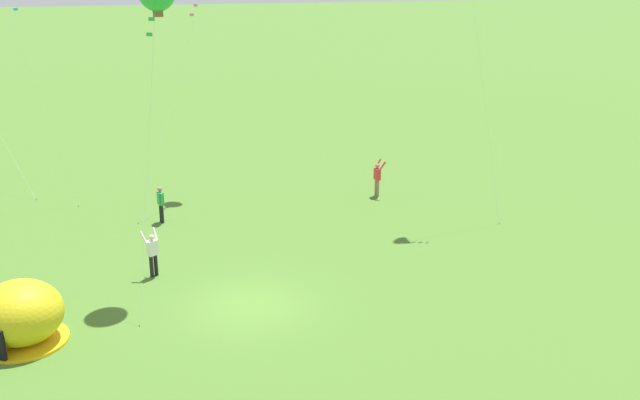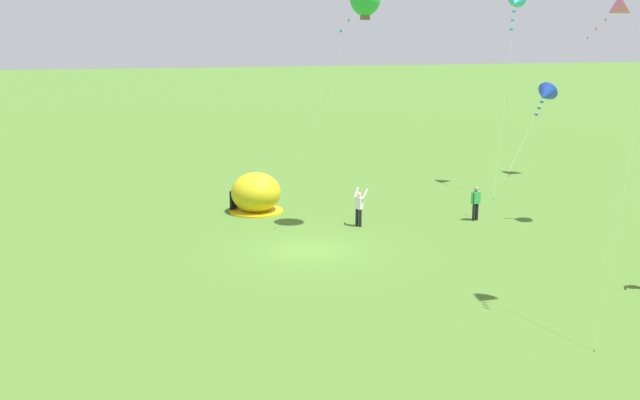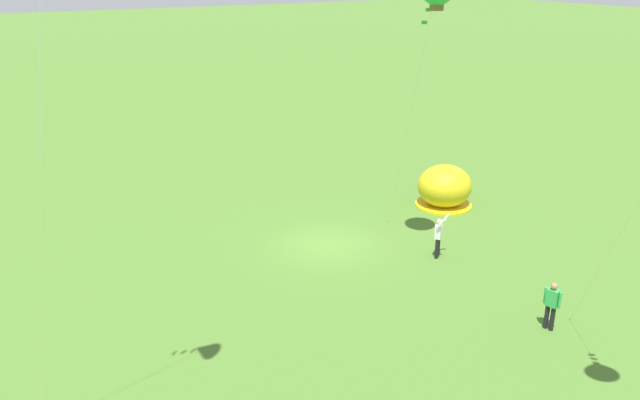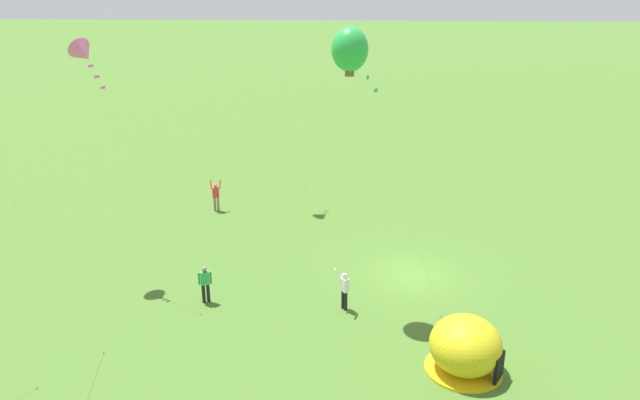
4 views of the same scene
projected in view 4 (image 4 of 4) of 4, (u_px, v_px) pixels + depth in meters
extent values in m
plane|color=#477028|center=(413.00, 275.00, 29.73)|extent=(300.00, 300.00, 0.00)
ellipsoid|color=gold|center=(465.00, 345.00, 22.36)|extent=(2.70, 2.60, 2.10)
cylinder|color=yellow|center=(463.00, 368.00, 22.71)|extent=(2.81, 2.81, 0.10)
cube|color=black|center=(499.00, 369.00, 21.88)|extent=(0.75, 0.51, 1.10)
cylinder|color=black|center=(208.00, 293.00, 27.18)|extent=(0.15, 0.15, 0.88)
cylinder|color=black|center=(204.00, 293.00, 27.14)|extent=(0.15, 0.15, 0.88)
cube|color=green|center=(205.00, 278.00, 26.90)|extent=(0.33, 0.43, 0.60)
sphere|color=#9E7051|center=(204.00, 269.00, 26.75)|extent=(0.22, 0.22, 0.22)
cylinder|color=green|center=(211.00, 277.00, 26.95)|extent=(0.09, 0.09, 0.58)
cylinder|color=green|center=(199.00, 279.00, 26.86)|extent=(0.09, 0.09, 0.58)
cylinder|color=black|center=(346.00, 301.00, 26.52)|extent=(0.15, 0.15, 0.88)
cylinder|color=black|center=(343.00, 299.00, 26.68)|extent=(0.15, 0.15, 0.88)
cube|color=white|center=(345.00, 285.00, 26.34)|extent=(0.45, 0.41, 0.60)
sphere|color=beige|center=(345.00, 275.00, 26.19)|extent=(0.22, 0.22, 0.22)
cylinder|color=white|center=(345.00, 278.00, 25.90)|extent=(0.33, 0.33, 0.50)
cylinder|color=white|center=(338.00, 273.00, 26.32)|extent=(0.24, 0.38, 0.50)
cylinder|color=#8C7251|center=(215.00, 204.00, 37.35)|extent=(0.15, 0.15, 0.88)
cylinder|color=#8C7251|center=(218.00, 204.00, 37.37)|extent=(0.15, 0.15, 0.88)
cube|color=red|center=(216.00, 192.00, 37.10)|extent=(0.30, 0.41, 0.60)
sphere|color=#9E7051|center=(215.00, 186.00, 36.95)|extent=(0.22, 0.22, 0.22)
cylinder|color=red|center=(211.00, 184.00, 37.05)|extent=(0.39, 0.20, 0.50)
cylinder|color=red|center=(220.00, 184.00, 37.11)|extent=(0.38, 0.09, 0.50)
cylinder|color=brown|center=(37.00, 388.00, 21.69)|extent=(0.03, 0.03, 0.06)
cylinder|color=silver|center=(282.00, 82.00, 38.20)|extent=(1.72, 2.79, 14.26)
cylinder|color=brown|center=(306.00, 187.00, 41.43)|extent=(0.03, 0.03, 0.06)
cylinder|color=silver|center=(142.00, 184.00, 26.37)|extent=(3.80, 5.21, 10.34)
cylinder|color=brown|center=(201.00, 314.00, 26.29)|extent=(0.03, 0.03, 0.06)
cone|color=pink|center=(84.00, 53.00, 26.44)|extent=(1.52, 1.56, 1.27)
cube|color=pink|center=(91.00, 66.00, 26.36)|extent=(0.18, 0.18, 0.12)
cube|color=pink|center=(97.00, 77.00, 26.30)|extent=(0.17, 0.19, 0.12)
cube|color=pink|center=(103.00, 87.00, 26.23)|extent=(0.20, 0.15, 0.12)
cylinder|color=silver|center=(398.00, 190.00, 24.92)|extent=(1.30, 4.03, 10.84)
cylinder|color=brown|center=(441.00, 316.00, 26.12)|extent=(0.03, 0.03, 0.06)
ellipsoid|color=green|center=(350.00, 49.00, 23.71)|extent=(1.42, 1.42, 1.70)
cube|color=brown|center=(349.00, 73.00, 24.02)|extent=(0.35, 0.35, 0.25)
cube|color=green|center=(360.00, 65.00, 23.78)|extent=(0.19, 0.17, 0.12)
cube|color=green|center=(368.00, 78.00, 23.83)|extent=(0.21, 0.10, 0.12)
cube|color=green|center=(376.00, 90.00, 23.89)|extent=(0.21, 0.14, 0.12)
cylinder|color=silver|center=(34.00, 236.00, 20.48)|extent=(2.87, 2.22, 10.95)
cylinder|color=brown|center=(104.00, 353.00, 23.68)|extent=(0.03, 0.03, 0.06)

